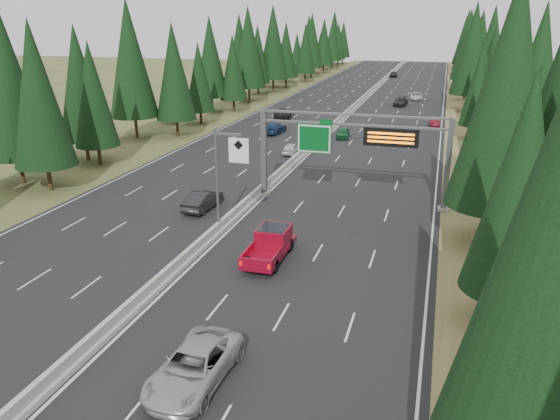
# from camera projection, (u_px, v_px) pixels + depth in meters

# --- Properties ---
(road) EXTENTS (32.00, 260.00, 0.08)m
(road) POSITION_uv_depth(u_px,v_px,m) (346.00, 116.00, 91.05)
(road) COLOR black
(road) RESTS_ON ground
(shoulder_right) EXTENTS (3.60, 260.00, 0.06)m
(shoulder_right) POSITION_uv_depth(u_px,v_px,m) (457.00, 122.00, 86.28)
(shoulder_right) COLOR olive
(shoulder_right) RESTS_ON ground
(shoulder_left) EXTENTS (3.60, 260.00, 0.06)m
(shoulder_left) POSITION_uv_depth(u_px,v_px,m) (245.00, 111.00, 95.82)
(shoulder_left) COLOR #4A5528
(shoulder_left) RESTS_ON ground
(median_barrier) EXTENTS (0.70, 260.00, 0.85)m
(median_barrier) POSITION_uv_depth(u_px,v_px,m) (346.00, 114.00, 90.92)
(median_barrier) COLOR gray
(median_barrier) RESTS_ON road
(sign_gantry) EXTENTS (16.75, 0.98, 7.80)m
(sign_gantry) POSITION_uv_depth(u_px,v_px,m) (360.00, 145.00, 46.10)
(sign_gantry) COLOR slate
(sign_gantry) RESTS_ON road
(hov_sign_pole) EXTENTS (2.80, 0.50, 8.00)m
(hov_sign_pole) POSITION_uv_depth(u_px,v_px,m) (224.00, 174.00, 39.54)
(hov_sign_pole) COLOR slate
(hov_sign_pole) RESTS_ON road
(tree_row_right) EXTENTS (12.13, 241.17, 18.83)m
(tree_row_right) POSITION_uv_depth(u_px,v_px,m) (498.00, 64.00, 75.48)
(tree_row_right) COLOR black
(tree_row_right) RESTS_ON ground
(tree_row_left) EXTENTS (11.22, 242.59, 18.45)m
(tree_row_left) POSITION_uv_depth(u_px,v_px,m) (208.00, 59.00, 89.09)
(tree_row_left) COLOR black
(tree_row_left) RESTS_ON ground
(silver_minivan) EXTENTS (2.95, 6.01, 1.64)m
(silver_minivan) POSITION_uv_depth(u_px,v_px,m) (194.00, 366.00, 24.03)
(silver_minivan) COLOR #A7A6AB
(silver_minivan) RESTS_ON road
(red_pickup) EXTENTS (2.17, 6.07, 1.98)m
(red_pickup) POSITION_uv_depth(u_px,v_px,m) (272.00, 242.00, 36.77)
(red_pickup) COLOR black
(red_pickup) RESTS_ON road
(car_ahead_green) EXTENTS (2.02, 4.20, 1.39)m
(car_ahead_green) POSITION_uv_depth(u_px,v_px,m) (343.00, 133.00, 74.02)
(car_ahead_green) COLOR #145B29
(car_ahead_green) RESTS_ON road
(car_ahead_dkred) EXTENTS (1.64, 4.12, 1.33)m
(car_ahead_dkred) POSITION_uv_depth(u_px,v_px,m) (435.00, 122.00, 81.81)
(car_ahead_dkred) COLOR maroon
(car_ahead_dkred) RESTS_ON road
(car_ahead_dkgrey) EXTENTS (2.57, 5.46, 1.54)m
(car_ahead_dkgrey) POSITION_uv_depth(u_px,v_px,m) (401.00, 102.00, 101.47)
(car_ahead_dkgrey) COLOR black
(car_ahead_dkgrey) RESTS_ON road
(car_ahead_white) EXTENTS (2.69, 5.25, 1.42)m
(car_ahead_white) POSITION_uv_depth(u_px,v_px,m) (416.00, 96.00, 108.97)
(car_ahead_white) COLOR silver
(car_ahead_white) RESTS_ON road
(car_ahead_far) EXTENTS (1.95, 4.77, 1.62)m
(car_ahead_far) POSITION_uv_depth(u_px,v_px,m) (394.00, 74.00, 151.39)
(car_ahead_far) COLOR black
(car_ahead_far) RESTS_ON road
(car_onc_near) EXTENTS (1.91, 4.94, 1.60)m
(car_onc_near) POSITION_uv_depth(u_px,v_px,m) (203.00, 200.00, 46.16)
(car_onc_near) COLOR black
(car_onc_near) RESTS_ON road
(car_onc_blue) EXTENTS (2.60, 5.56, 1.57)m
(car_onc_blue) POSITION_uv_depth(u_px,v_px,m) (274.00, 128.00, 76.87)
(car_onc_blue) COLOR navy
(car_onc_blue) RESTS_ON road
(car_onc_white) EXTENTS (1.63, 3.95, 1.34)m
(car_onc_white) POSITION_uv_depth(u_px,v_px,m) (292.00, 148.00, 65.16)
(car_onc_white) COLOR silver
(car_onc_white) RESTS_ON road
(car_onc_far) EXTENTS (2.95, 5.80, 1.57)m
(car_onc_far) POSITION_uv_depth(u_px,v_px,m) (284.00, 113.00, 88.96)
(car_onc_far) COLOR black
(car_onc_far) RESTS_ON road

